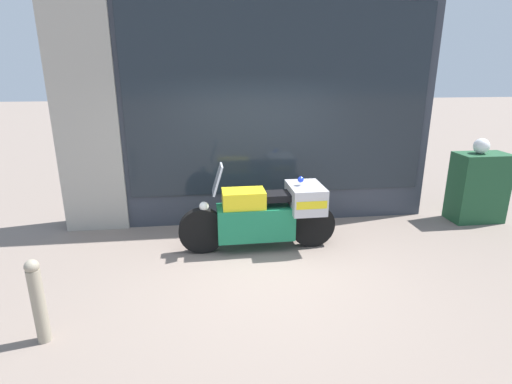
# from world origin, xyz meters

# --- Properties ---
(ground_plane) EXTENTS (60.00, 60.00, 0.00)m
(ground_plane) POSITION_xyz_m (0.00, 0.00, 0.00)
(ground_plane) COLOR gray
(shop_building) EXTENTS (6.27, 0.55, 4.08)m
(shop_building) POSITION_xyz_m (-0.45, 2.00, 2.05)
(shop_building) COLOR #333842
(shop_building) RESTS_ON ground
(window_display) EXTENTS (4.81, 0.30, 2.09)m
(window_display) POSITION_xyz_m (0.43, 2.03, 0.49)
(window_display) COLOR slate
(window_display) RESTS_ON ground
(paramedic_motorcycle) EXTENTS (2.35, 0.73, 1.33)m
(paramedic_motorcycle) POSITION_xyz_m (0.10, 0.71, 0.56)
(paramedic_motorcycle) COLOR black
(paramedic_motorcycle) RESTS_ON ground
(utility_cabinet) EXTENTS (0.88, 0.52, 1.22)m
(utility_cabinet) POSITION_xyz_m (3.96, 1.41, 0.61)
(utility_cabinet) COLOR #1E4C2D
(utility_cabinet) RESTS_ON ground
(white_helmet) EXTENTS (0.26, 0.26, 0.26)m
(white_helmet) POSITION_xyz_m (3.89, 1.42, 1.35)
(white_helmet) COLOR white
(white_helmet) RESTS_ON utility_cabinet
(street_bollard) EXTENTS (0.14, 0.14, 0.90)m
(street_bollard) POSITION_xyz_m (-2.45, -1.15, 0.46)
(street_bollard) COLOR gray
(street_bollard) RESTS_ON ground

